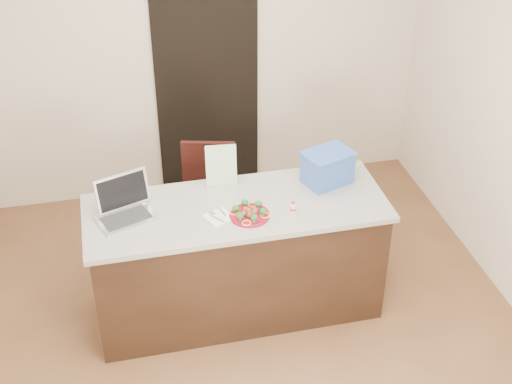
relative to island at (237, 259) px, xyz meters
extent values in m
plane|color=brown|center=(0.00, -0.25, -0.46)|extent=(4.00, 4.00, 0.00)
plane|color=beige|center=(0.00, 1.75, 0.89)|extent=(4.00, 0.00, 4.00)
cube|color=black|center=(0.10, 1.73, 0.54)|extent=(0.90, 0.02, 2.00)
cube|color=black|center=(0.00, 0.00, -0.02)|extent=(2.00, 0.70, 0.88)
cube|color=beige|center=(0.00, 0.00, 0.44)|extent=(2.06, 0.76, 0.04)
cylinder|color=maroon|center=(0.06, -0.14, 0.47)|extent=(0.27, 0.27, 0.02)
torus|color=maroon|center=(0.06, -0.14, 0.47)|extent=(0.27, 0.27, 0.01)
sphere|color=brown|center=(0.06, -0.14, 0.49)|extent=(0.04, 0.04, 0.04)
sphere|color=brown|center=(0.04, -0.11, 0.49)|extent=(0.04, 0.04, 0.04)
sphere|color=brown|center=(0.03, -0.15, 0.49)|extent=(0.04, 0.04, 0.04)
sphere|color=brown|center=(0.05, -0.17, 0.49)|extent=(0.04, 0.04, 0.04)
sphere|color=brown|center=(0.08, -0.16, 0.49)|extent=(0.04, 0.04, 0.04)
sphere|color=brown|center=(0.09, -0.13, 0.49)|extent=(0.04, 0.04, 0.04)
ellipsoid|color=#144D1B|center=(0.13, -0.08, 0.51)|extent=(0.05, 0.05, 0.04)
ellipsoid|color=#144D1B|center=(0.05, -0.05, 0.51)|extent=(0.05, 0.05, 0.04)
ellipsoid|color=#144D1B|center=(-0.02, -0.10, 0.51)|extent=(0.05, 0.05, 0.04)
ellipsoid|color=#144D1B|center=(-0.01, -0.19, 0.51)|extent=(0.05, 0.05, 0.04)
ellipsoid|color=#144D1B|center=(0.07, -0.23, 0.51)|extent=(0.05, 0.05, 0.04)
ellipsoid|color=#144D1B|center=(0.14, -0.17, 0.51)|extent=(0.05, 0.05, 0.04)
torus|color=#F5AC19|center=(0.10, -0.04, 0.48)|extent=(0.06, 0.06, 0.01)
torus|color=#F5AC19|center=(-0.04, -0.10, 0.48)|extent=(0.06, 0.06, 0.01)
torus|color=#F5AC19|center=(0.02, -0.23, 0.48)|extent=(0.06, 0.06, 0.01)
torus|color=#F5AC19|center=(0.16, -0.18, 0.48)|extent=(0.06, 0.06, 0.01)
cube|color=silver|center=(-0.14, -0.11, 0.46)|extent=(0.22, 0.22, 0.01)
cube|color=#B2B1B6|center=(-0.16, -0.13, 0.47)|extent=(0.09, 0.11, 0.00)
cube|color=#B2B1B6|center=(-0.16, -0.06, 0.47)|extent=(0.06, 0.06, 0.00)
cube|color=silver|center=(-0.11, -0.15, 0.47)|extent=(0.04, 0.09, 0.01)
cube|color=#B2B1B6|center=(-0.11, -0.06, 0.47)|extent=(0.04, 0.10, 0.00)
cylinder|color=beige|center=(0.36, -0.16, 0.49)|extent=(0.04, 0.04, 0.06)
cylinder|color=beige|center=(0.36, -0.16, 0.52)|extent=(0.02, 0.02, 0.01)
cylinder|color=red|center=(0.36, -0.16, 0.53)|extent=(0.03, 0.03, 0.01)
cylinder|color=red|center=(0.36, -0.16, 0.48)|extent=(0.04, 0.04, 0.02)
cube|color=silver|center=(-0.74, 0.02, 0.47)|extent=(0.43, 0.36, 0.02)
cube|color=silver|center=(-0.74, 0.14, 0.60)|extent=(0.37, 0.18, 0.24)
cube|color=black|center=(-0.74, 0.14, 0.60)|extent=(0.33, 0.16, 0.21)
cube|color=#242426|center=(-0.74, 0.01, 0.48)|extent=(0.35, 0.27, 0.00)
cube|color=white|center=(-0.05, 0.29, 0.61)|extent=(0.22, 0.07, 0.31)
cube|color=#2D52A5|center=(0.69, 0.15, 0.57)|extent=(0.37, 0.31, 0.22)
cube|color=#2D52A5|center=(0.69, 0.15, 0.69)|extent=(0.40, 0.34, 0.02)
cube|color=#35130F|center=(-0.05, 0.66, -0.01)|extent=(0.51, 0.51, 0.04)
cube|color=#35130F|center=(-0.05, 0.85, 0.25)|extent=(0.42, 0.14, 0.48)
cylinder|color=#35130F|center=(-0.23, 0.48, -0.24)|extent=(0.04, 0.04, 0.45)
cylinder|color=#35130F|center=(0.13, 0.48, -0.24)|extent=(0.04, 0.04, 0.45)
cylinder|color=#35130F|center=(-0.23, 0.84, -0.24)|extent=(0.04, 0.04, 0.45)
cylinder|color=#35130F|center=(0.13, 0.84, -0.24)|extent=(0.04, 0.04, 0.45)
camera|label=1|loc=(-0.76, -3.90, 3.20)|focal=50.00mm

